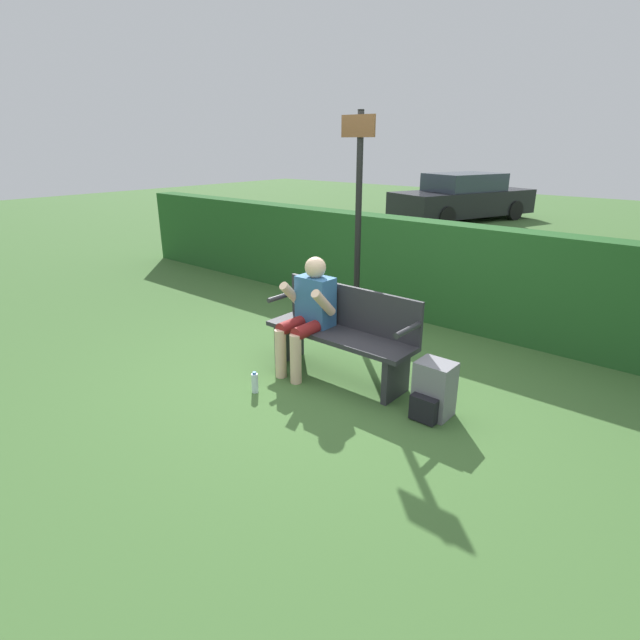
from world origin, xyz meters
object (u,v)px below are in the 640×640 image
(park_bench, at_px, (342,332))
(backpack, at_px, (433,391))
(water_bottle, at_px, (255,383))
(signpost, at_px, (358,215))
(person_seated, at_px, (309,310))
(parked_car, at_px, (463,198))

(park_bench, distance_m, backpack, 1.10)
(park_bench, xyz_separation_m, water_bottle, (-0.38, -0.82, -0.36))
(water_bottle, xyz_separation_m, signpost, (-0.16, 1.78, 1.33))
(park_bench, height_order, water_bottle, park_bench)
(water_bottle, bearing_deg, person_seated, 85.49)
(backpack, bearing_deg, parked_car, 114.09)
(person_seated, bearing_deg, signpost, 101.35)
(park_bench, xyz_separation_m, person_seated, (-0.33, -0.12, 0.19))
(park_bench, xyz_separation_m, parked_car, (-3.70, 10.53, 0.18))
(park_bench, relative_size, person_seated, 1.35)
(parked_car, bearing_deg, park_bench, -140.86)
(backpack, bearing_deg, person_seated, 179.89)
(park_bench, height_order, signpost, signpost)
(backpack, distance_m, parked_car, 11.68)
(person_seated, distance_m, water_bottle, 0.89)
(signpost, bearing_deg, parked_car, 108.24)
(park_bench, distance_m, water_bottle, 0.97)
(water_bottle, xyz_separation_m, parked_car, (-3.31, 11.35, 0.54))
(backpack, relative_size, water_bottle, 2.34)
(backpack, height_order, signpost, signpost)
(backpack, distance_m, water_bottle, 1.61)
(park_bench, relative_size, backpack, 3.25)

